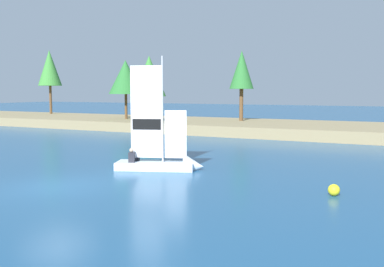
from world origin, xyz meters
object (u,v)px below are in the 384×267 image
(channel_buoy, at_px, (334,190))
(shoreline_tree_centre, at_px, (149,76))
(shoreline_tree_midright, at_px, (242,70))
(shoreline_tree_midleft, at_px, (126,77))
(shoreline_tree_left, at_px, (50,68))
(sailboat, at_px, (169,161))

(channel_buoy, bearing_deg, shoreline_tree_centre, 136.51)
(shoreline_tree_midright, bearing_deg, shoreline_tree_centre, -144.36)
(shoreline_tree_midleft, bearing_deg, shoreline_tree_centre, -30.27)
(shoreline_tree_left, relative_size, sailboat, 1.37)
(shoreline_tree_left, bearing_deg, shoreline_tree_centre, -19.10)
(shoreline_tree_centre, xyz_separation_m, channel_buoy, (18.82, -17.85, -4.78))
(shoreline_tree_midleft, bearing_deg, shoreline_tree_left, 164.85)
(shoreline_tree_left, xyz_separation_m, shoreline_tree_midright, (25.25, -1.30, -0.85))
(channel_buoy, bearing_deg, shoreline_tree_midright, 117.33)
(shoreline_tree_centre, height_order, channel_buoy, shoreline_tree_centre)
(shoreline_tree_left, relative_size, shoreline_tree_centre, 1.30)
(shoreline_tree_left, bearing_deg, channel_buoy, -33.10)
(shoreline_tree_centre, xyz_separation_m, shoreline_tree_midright, (7.00, 5.02, 0.60))
(sailboat, bearing_deg, shoreline_tree_midleft, 109.40)
(shoreline_tree_midleft, height_order, sailboat, shoreline_tree_midleft)
(shoreline_tree_midright, distance_m, channel_buoy, 26.30)
(shoreline_tree_midright, xyz_separation_m, sailboat, (4.11, -21.04, -5.17))
(shoreline_tree_centre, bearing_deg, sailboat, -55.26)
(shoreline_tree_left, distance_m, channel_buoy, 44.69)
(shoreline_tree_left, xyz_separation_m, shoreline_tree_centre, (18.25, -6.32, -1.45))
(shoreline_tree_left, relative_size, shoreline_tree_midleft, 1.32)
(sailboat, relative_size, channel_buoy, 13.70)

